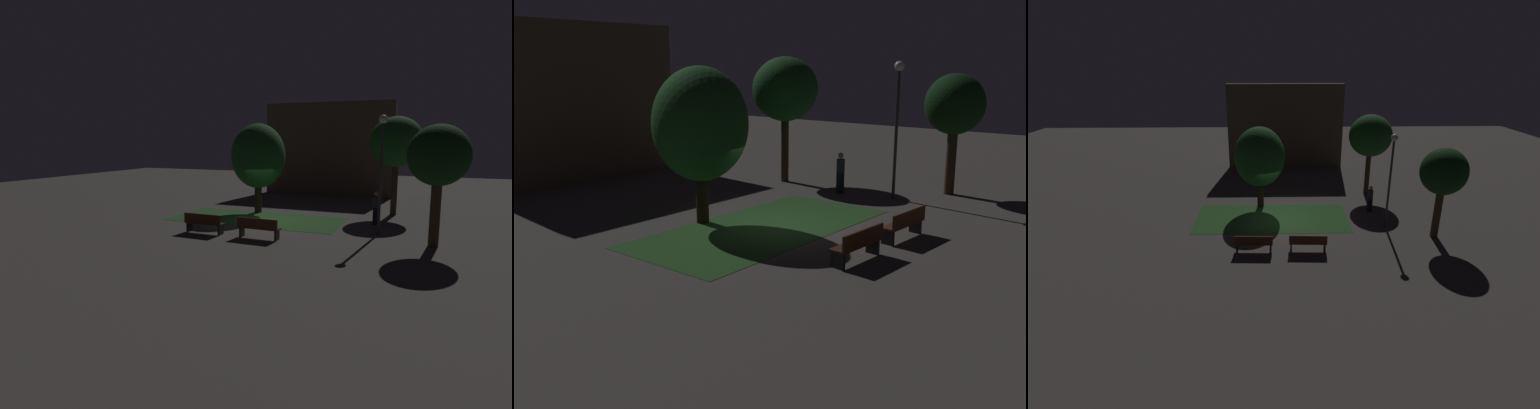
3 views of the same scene
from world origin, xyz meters
TOP-DOWN VIEW (x-y plane):
  - ground_plane at (0.00, 0.00)m, footprint 60.00×60.00m
  - grass_lawn at (-0.45, 0.12)m, footprint 8.67×4.08m
  - bench_lawn_edge at (-1.29, -3.83)m, footprint 1.82×0.56m
  - bench_path_side at (1.28, -3.83)m, footprint 1.82×0.56m
  - tree_tall_center at (-1.15, 2.01)m, footprint 3.00×3.00m
  - tree_back_right at (5.91, 4.17)m, footprint 2.76×2.76m
  - tree_lawn_side at (7.94, -2.39)m, footprint 2.26×2.26m
  - lamp_post_path_center at (5.76, -1.13)m, footprint 0.36×0.36m
  - pedestrian at (5.38, 1.00)m, footprint 0.32×0.32m
  - building_wall_backdrop at (0.62, 11.00)m, footprint 9.28×0.80m

SIDE VIEW (x-z plane):
  - ground_plane at x=0.00m, z-range 0.00..0.00m
  - grass_lawn at x=-0.45m, z-range 0.00..0.01m
  - bench_lawn_edge at x=-1.29m, z-range 0.04..0.92m
  - bench_path_side at x=1.28m, z-range 0.04..0.92m
  - pedestrian at x=5.38m, z-range 0.05..1.66m
  - tree_tall_center at x=-1.15m, z-range 0.67..5.59m
  - building_wall_backdrop at x=0.62m, z-range 0.00..6.70m
  - lamp_post_path_center at x=5.76m, z-range 0.86..5.93m
  - tree_lawn_side at x=7.94m, z-range 1.10..5.73m
  - tree_back_right at x=5.91m, z-range 1.26..6.54m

